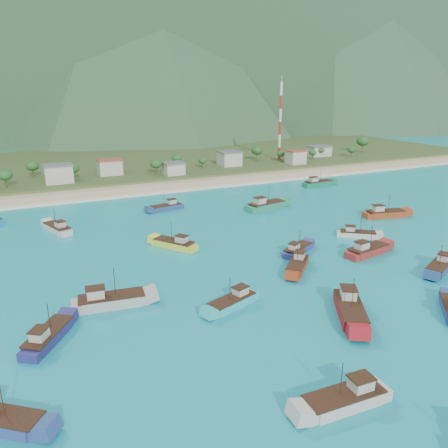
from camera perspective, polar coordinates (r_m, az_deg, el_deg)
name	(u,v)px	position (r m, az deg, el deg)	size (l,w,h in m)	color
ground	(227,265)	(93.49, 0.45, -5.35)	(600.00, 600.00, 0.00)	#0D8095
beach	(134,190)	(165.04, -11.61, 4.39)	(400.00, 18.00, 1.20)	beige
land	(103,165)	(223.75, -15.50, 7.47)	(400.00, 110.00, 2.40)	#385123
surf_line	(141,195)	(156.06, -10.75, 3.69)	(400.00, 2.50, 0.08)	white
mountains	(19,7)	(486.94, -25.18, 24.24)	(1520.00, 440.00, 260.00)	slate
village	(147,166)	(188.70, -10.01, 7.48)	(211.34, 24.84, 6.49)	beige
vegetation	(102,167)	(185.46, -15.60, 7.17)	(273.36, 25.87, 9.01)	#235623
radio_tower	(280,122)	(220.75, 7.34, 13.10)	(1.20, 1.20, 37.09)	red
boat_0	(48,337)	(71.77, -21.99, -13.55)	(8.63, 10.65, 6.33)	navy
boat_1	(298,250)	(101.14, 9.58, -3.40)	(9.99, 7.11, 5.77)	navy
boat_2	(367,251)	(103.80, 18.23, -3.38)	(12.25, 5.38, 6.99)	maroon
boat_3	(57,229)	(122.33, -20.93, -0.58)	(6.72, 11.53, 6.54)	beige
boat_4	(0,421)	(58.72, -27.25, -21.92)	(10.26, 8.94, 6.24)	navy
boat_6	(345,400)	(57.51, 15.58, -21.26)	(11.34, 3.83, 6.62)	beige
boat_8	(298,266)	(92.40, 9.58, -5.39)	(9.67, 9.68, 6.24)	#9A3115
boat_9	(110,301)	(78.81, -14.63, -9.74)	(12.86, 5.21, 7.39)	#AAA49C
boat_10	(318,184)	(171.74, 12.19, 5.17)	(12.42, 3.86, 7.31)	#166F4F
boat_11	(357,235)	(115.31, 16.98, -1.32)	(9.41, 7.97, 5.67)	beige
boat_12	(233,302)	(76.50, 1.19, -10.21)	(10.63, 6.23, 6.03)	#28B6BD
boat_15	(266,206)	(135.92, 5.49, 2.36)	(14.08, 6.53, 8.02)	#237C5A
boat_16	(440,267)	(100.70, 26.36, -5.09)	(10.98, 7.26, 6.28)	navy
boat_21	(175,244)	(103.59, -6.45, -2.67)	(8.95, 11.01, 6.55)	yellow
boat_22	(350,310)	(76.36, 16.13, -10.77)	(9.84, 12.93, 7.57)	#A8161F
boat_23	(385,214)	(135.38, 20.24, 1.22)	(12.86, 6.52, 7.30)	#9A3918
boat_25	(167,207)	(136.02, -7.51, 2.15)	(10.82, 4.79, 6.18)	navy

